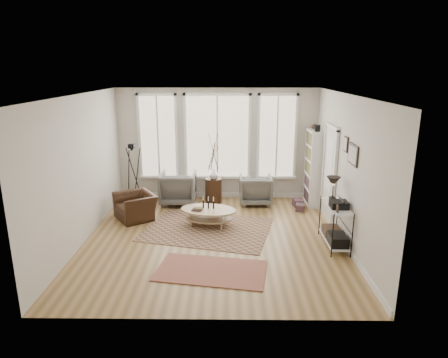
{
  "coord_description": "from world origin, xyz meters",
  "views": [
    {
      "loc": [
        0.3,
        -7.58,
        3.38
      ],
      "look_at": [
        0.2,
        0.6,
        1.1
      ],
      "focal_mm": 32.0,
      "sensor_mm": 36.0,
      "label": 1
    }
  ],
  "objects_px": {
    "bookcase": "(313,168)",
    "low_shelf": "(335,221)",
    "accent_chair": "(136,206)",
    "armchair_left": "(178,188)",
    "armchair_right": "(255,190)",
    "coffee_table": "(208,213)",
    "side_table": "(213,170)"
  },
  "relations": [
    {
      "from": "side_table",
      "to": "accent_chair",
      "type": "bearing_deg",
      "value": -146.07
    },
    {
      "from": "armchair_right",
      "to": "side_table",
      "type": "xyz_separation_m",
      "value": [
        -1.08,
        0.09,
        0.49
      ]
    },
    {
      "from": "low_shelf",
      "to": "coffee_table",
      "type": "xyz_separation_m",
      "value": [
        -2.53,
        0.98,
        -0.21
      ]
    },
    {
      "from": "bookcase",
      "to": "armchair_left",
      "type": "relative_size",
      "value": 2.26
    },
    {
      "from": "low_shelf",
      "to": "armchair_right",
      "type": "bearing_deg",
      "value": 119.19
    },
    {
      "from": "low_shelf",
      "to": "armchair_left",
      "type": "distance_m",
      "value": 4.19
    },
    {
      "from": "bookcase",
      "to": "accent_chair",
      "type": "height_order",
      "value": "bookcase"
    },
    {
      "from": "low_shelf",
      "to": "side_table",
      "type": "distance_m",
      "value": 3.6
    },
    {
      "from": "low_shelf",
      "to": "bookcase",
      "type": "bearing_deg",
      "value": 88.72
    },
    {
      "from": "bookcase",
      "to": "accent_chair",
      "type": "bearing_deg",
      "value": -165.42
    },
    {
      "from": "coffee_table",
      "to": "side_table",
      "type": "height_order",
      "value": "side_table"
    },
    {
      "from": "low_shelf",
      "to": "side_table",
      "type": "height_order",
      "value": "side_table"
    },
    {
      "from": "armchair_right",
      "to": "coffee_table",
      "type": "bearing_deg",
      "value": 52.63
    },
    {
      "from": "armchair_left",
      "to": "armchair_right",
      "type": "distance_m",
      "value": 1.98
    },
    {
      "from": "low_shelf",
      "to": "accent_chair",
      "type": "height_order",
      "value": "low_shelf"
    },
    {
      "from": "armchair_right",
      "to": "side_table",
      "type": "bearing_deg",
      "value": -5.31
    },
    {
      "from": "low_shelf",
      "to": "coffee_table",
      "type": "distance_m",
      "value": 2.72
    },
    {
      "from": "bookcase",
      "to": "low_shelf",
      "type": "distance_m",
      "value": 2.56
    },
    {
      "from": "coffee_table",
      "to": "accent_chair",
      "type": "height_order",
      "value": "accent_chair"
    },
    {
      "from": "low_shelf",
      "to": "armchair_left",
      "type": "relative_size",
      "value": 1.43
    },
    {
      "from": "bookcase",
      "to": "accent_chair",
      "type": "distance_m",
      "value": 4.48
    },
    {
      "from": "side_table",
      "to": "bookcase",
      "type": "bearing_deg",
      "value": -1.5
    },
    {
      "from": "armchair_left",
      "to": "side_table",
      "type": "xyz_separation_m",
      "value": [
        0.9,
        0.1,
        0.45
      ]
    },
    {
      "from": "armchair_left",
      "to": "accent_chair",
      "type": "relative_size",
      "value": 1.0
    },
    {
      "from": "low_shelf",
      "to": "armchair_right",
      "type": "xyz_separation_m",
      "value": [
        -1.39,
        2.49,
        -0.14
      ]
    },
    {
      "from": "coffee_table",
      "to": "accent_chair",
      "type": "xyz_separation_m",
      "value": [
        -1.7,
        0.43,
        -0.01
      ]
    },
    {
      "from": "armchair_left",
      "to": "low_shelf",
      "type": "bearing_deg",
      "value": 143.78
    },
    {
      "from": "low_shelf",
      "to": "coffee_table",
      "type": "relative_size",
      "value": 0.96
    },
    {
      "from": "accent_chair",
      "to": "armchair_left",
      "type": "bearing_deg",
      "value": 107.58
    },
    {
      "from": "coffee_table",
      "to": "side_table",
      "type": "distance_m",
      "value": 1.71
    },
    {
      "from": "bookcase",
      "to": "coffee_table",
      "type": "xyz_separation_m",
      "value": [
        -2.59,
        -1.54,
        -0.65
      ]
    },
    {
      "from": "coffee_table",
      "to": "armchair_left",
      "type": "distance_m",
      "value": 1.73
    }
  ]
}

